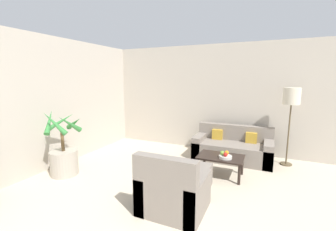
% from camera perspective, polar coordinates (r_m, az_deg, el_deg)
% --- Properties ---
extents(wall_back, '(8.12, 0.06, 2.70)m').
position_cam_1_polar(wall_back, '(5.81, 16.42, 4.04)').
color(wall_back, '#BCB2A3').
rests_on(wall_back, ground_plane).
extents(wall_left, '(0.06, 8.02, 2.70)m').
position_cam_1_polar(wall_left, '(4.79, -34.14, 1.76)').
color(wall_left, '#BCB2A3').
rests_on(wall_left, ground_plane).
extents(potted_palm, '(0.74, 0.73, 1.28)m').
position_cam_1_polar(potted_palm, '(4.84, -24.95, -9.18)').
color(potted_palm, '#ADA393').
rests_on(potted_palm, ground_plane).
extents(sofa_loveseat, '(1.72, 0.79, 0.76)m').
position_cam_1_polar(sofa_loveseat, '(5.43, 16.04, -8.01)').
color(sofa_loveseat, gray).
rests_on(sofa_loveseat, ground_plane).
extents(floor_lamp, '(0.33, 0.33, 1.67)m').
position_cam_1_polar(floor_lamp, '(5.33, 28.88, 3.56)').
color(floor_lamp, brown).
rests_on(floor_lamp, ground_plane).
extents(coffee_table, '(0.84, 0.56, 0.39)m').
position_cam_1_polar(coffee_table, '(4.46, 13.22, -10.69)').
color(coffee_table, black).
rests_on(coffee_table, ground_plane).
extents(fruit_bowl, '(0.24, 0.24, 0.05)m').
position_cam_1_polar(fruit_bowl, '(4.35, 14.37, -10.16)').
color(fruit_bowl, beige).
rests_on(fruit_bowl, coffee_table).
extents(apple_red, '(0.08, 0.08, 0.08)m').
position_cam_1_polar(apple_red, '(4.28, 14.38, -9.57)').
color(apple_red, red).
rests_on(apple_red, fruit_bowl).
extents(apple_green, '(0.08, 0.08, 0.08)m').
position_cam_1_polar(apple_green, '(4.34, 13.62, -9.24)').
color(apple_green, olive).
rests_on(apple_green, fruit_bowl).
extents(orange_fruit, '(0.08, 0.08, 0.08)m').
position_cam_1_polar(orange_fruit, '(4.39, 14.69, -9.10)').
color(orange_fruit, orange).
rests_on(orange_fruit, fruit_bowl).
extents(armchair, '(0.87, 0.78, 0.88)m').
position_cam_1_polar(armchair, '(3.31, 1.26, -18.78)').
color(armchair, gray).
rests_on(armchair, ground_plane).
extents(ottoman, '(0.63, 0.49, 0.39)m').
position_cam_1_polar(ottoman, '(4.02, 5.94, -15.03)').
color(ottoman, gray).
rests_on(ottoman, ground_plane).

